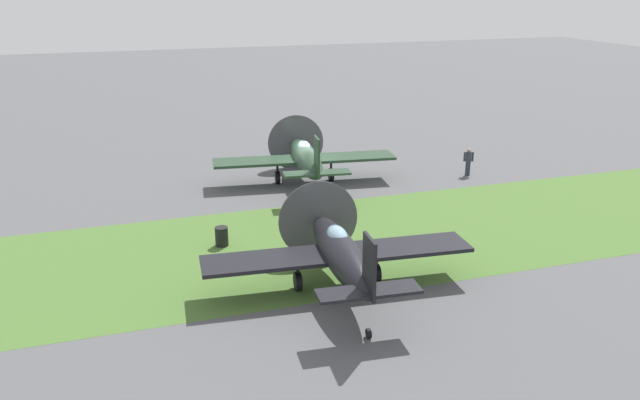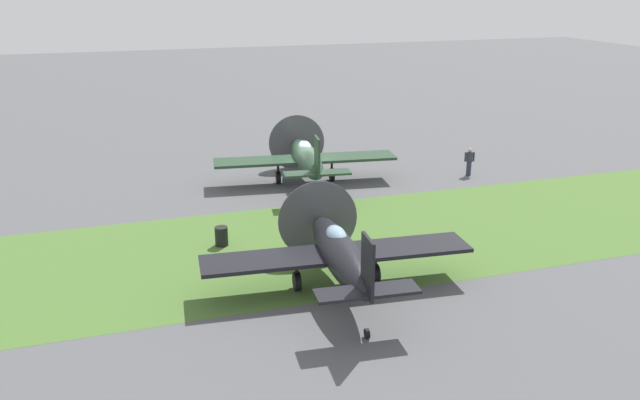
% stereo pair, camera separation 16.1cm
% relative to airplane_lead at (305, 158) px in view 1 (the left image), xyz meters
% --- Properties ---
extents(ground_plane, '(160.00, 160.00, 0.00)m').
position_rel_airplane_lead_xyz_m(ground_plane, '(0.02, 0.36, -1.63)').
color(ground_plane, '#515154').
extents(grass_verge, '(120.00, 11.00, 0.01)m').
position_rel_airplane_lead_xyz_m(grass_verge, '(0.02, -9.06, -1.62)').
color(grass_verge, '#476B2D').
rests_on(grass_verge, ground).
extents(airplane_lead, '(10.97, 8.71, 3.89)m').
position_rel_airplane_lead_xyz_m(airplane_lead, '(0.00, 0.00, 0.00)').
color(airplane_lead, '#233D28').
rests_on(airplane_lead, ground).
extents(airplane_wingman, '(10.82, 8.56, 3.85)m').
position_rel_airplane_lead_xyz_m(airplane_wingman, '(-2.78, -13.81, -0.02)').
color(airplane_wingman, black).
rests_on(airplane_wingman, ground).
extents(ground_crew_chief, '(0.63, 0.38, 1.73)m').
position_rel_airplane_lead_xyz_m(ground_crew_chief, '(2.25, 8.39, -0.71)').
color(ground_crew_chief, '#847A5B').
rests_on(ground_crew_chief, ground).
extents(ground_crew_mechanic, '(0.61, 0.38, 1.73)m').
position_rel_airplane_lead_xyz_m(ground_crew_mechanic, '(10.16, -1.37, -0.71)').
color(ground_crew_mechanic, '#2D3342').
rests_on(ground_crew_mechanic, ground).
extents(fuel_drum, '(0.60, 0.60, 0.90)m').
position_rel_airplane_lead_xyz_m(fuel_drum, '(-6.42, -7.85, -1.18)').
color(fuel_drum, black).
rests_on(fuel_drum, ground).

